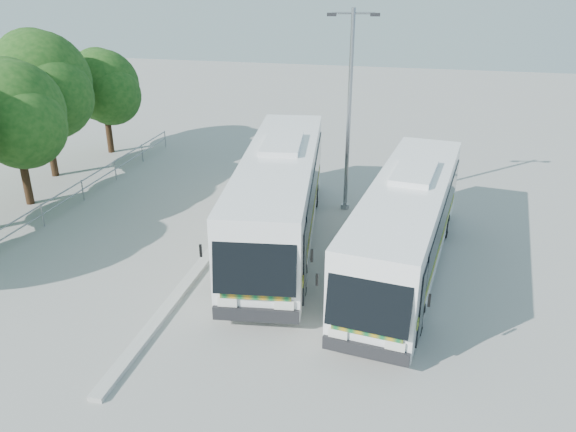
% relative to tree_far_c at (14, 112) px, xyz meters
% --- Properties ---
extents(ground, '(100.00, 100.00, 0.00)m').
position_rel_tree_far_c_xyz_m(ground, '(12.12, -5.10, -4.26)').
color(ground, gray).
rests_on(ground, ground).
extents(kerb_divider, '(0.40, 16.00, 0.15)m').
position_rel_tree_far_c_xyz_m(kerb_divider, '(9.82, -3.10, -4.18)').
color(kerb_divider, '#B2B2AD').
rests_on(kerb_divider, ground).
extents(railing, '(0.06, 22.00, 1.00)m').
position_rel_tree_far_c_xyz_m(railing, '(2.12, -1.10, -3.52)').
color(railing, gray).
rests_on(railing, ground).
extents(tree_far_c, '(4.97, 4.69, 6.49)m').
position_rel_tree_far_c_xyz_m(tree_far_c, '(0.00, 0.00, 0.00)').
color(tree_far_c, '#382314').
rests_on(tree_far_c, ground).
extents(tree_far_d, '(5.62, 5.30, 7.33)m').
position_rel_tree_far_c_xyz_m(tree_far_d, '(-1.19, 3.70, 0.56)').
color(tree_far_d, '#382314').
rests_on(tree_far_d, ground).
extents(tree_far_e, '(4.54, 4.28, 5.92)m').
position_rel_tree_far_c_xyz_m(tree_far_e, '(-0.51, 8.20, -0.37)').
color(tree_far_e, '#382314').
rests_on(tree_far_e, ground).
extents(coach_main, '(4.24, 13.00, 3.54)m').
position_rel_tree_far_c_xyz_m(coach_main, '(12.03, -1.05, -2.32)').
color(coach_main, white).
rests_on(coach_main, ground).
extents(coach_adjacent, '(3.85, 11.99, 3.27)m').
position_rel_tree_far_c_xyz_m(coach_adjacent, '(16.90, -2.44, -2.47)').
color(coach_adjacent, white).
rests_on(coach_adjacent, ground).
extents(lamppost, '(2.08, 0.57, 8.53)m').
position_rel_tree_far_c_xyz_m(lamppost, '(14.12, 2.74, 0.45)').
color(lamppost, gray).
rests_on(lamppost, ground).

